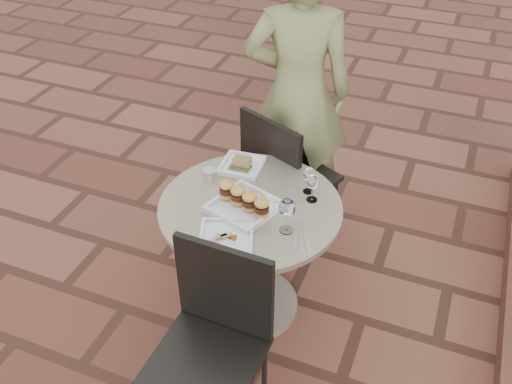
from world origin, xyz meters
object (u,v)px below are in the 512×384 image
at_px(chair_near, 215,329).
at_px(chair_far, 282,171).
at_px(plate_salmon, 242,165).
at_px(cafe_table, 251,242).
at_px(plate_tuna, 226,237).
at_px(plate_sliders, 244,202).
at_px(diner, 298,94).

bearing_deg(chair_near, chair_far, 97.49).
relative_size(chair_far, plate_salmon, 4.06).
relative_size(cafe_table, plate_tuna, 2.90).
xyz_separation_m(cafe_table, plate_sliders, (-0.02, -0.04, 0.29)).
height_order(plate_salmon, plate_sliders, plate_sliders).
height_order(chair_near, plate_tuna, chair_near).
bearing_deg(plate_tuna, chair_near, -74.31).
bearing_deg(plate_sliders, plate_salmon, 114.56).
relative_size(diner, plate_tuna, 5.67).
xyz_separation_m(plate_sliders, plate_tuna, (0.01, -0.23, -0.03)).
bearing_deg(diner, chair_near, 78.89).
bearing_deg(plate_salmon, chair_near, -74.23).
xyz_separation_m(chair_far, plate_tuna, (0.03, -0.83, 0.20)).
relative_size(chair_near, plate_salmon, 4.06).
bearing_deg(cafe_table, chair_near, -81.63).
height_order(chair_near, diner, diner).
height_order(plate_salmon, plate_tuna, plate_salmon).
distance_m(cafe_table, diner, 0.98).
relative_size(chair_near, plate_sliders, 2.61).
bearing_deg(plate_tuna, plate_sliders, 92.41).
height_order(chair_far, plate_sliders, chair_far).
bearing_deg(diner, plate_sliders, 75.95).
bearing_deg(chair_far, plate_sliders, 114.49).
bearing_deg(diner, chair_far, 78.56).
height_order(cafe_table, diner, diner).
bearing_deg(chair_far, chair_near, 118.98).
relative_size(cafe_table, plate_salmon, 3.93).
bearing_deg(diner, plate_tuna, 75.85).
bearing_deg(chair_near, diner, 97.40).
xyz_separation_m(cafe_table, diner, (-0.07, 0.90, 0.39)).
xyz_separation_m(cafe_table, plate_tuna, (-0.01, -0.27, 0.26)).
distance_m(cafe_table, chair_near, 0.63).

